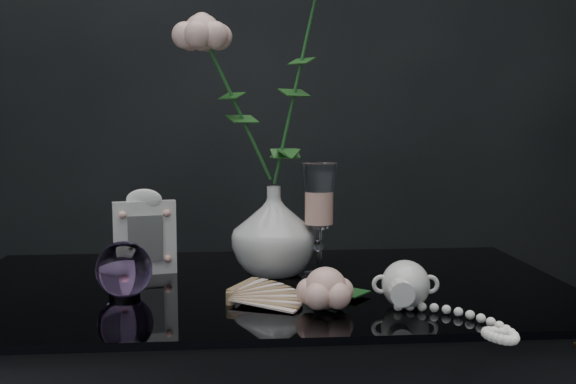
{
  "coord_description": "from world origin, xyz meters",
  "views": [
    {
      "loc": [
        -0.06,
        -1.09,
        1.05
      ],
      "look_at": [
        0.04,
        0.05,
        0.92
      ],
      "focal_mm": 42.0,
      "sensor_mm": 36.0,
      "label": 1
    }
  ],
  "objects_px": {
    "wine_glass": "(319,221)",
    "picture_frame": "(145,232)",
    "loose_rose": "(326,289)",
    "vase": "(274,231)",
    "paperweight": "(124,269)",
    "pearl_jar": "(406,282)"
  },
  "relations": [
    {
      "from": "wine_glass",
      "to": "picture_frame",
      "type": "height_order",
      "value": "wine_glass"
    },
    {
      "from": "picture_frame",
      "to": "loose_rose",
      "type": "height_order",
      "value": "picture_frame"
    },
    {
      "from": "wine_glass",
      "to": "picture_frame",
      "type": "distance_m",
      "value": 0.32
    },
    {
      "from": "loose_rose",
      "to": "picture_frame",
      "type": "bearing_deg",
      "value": 120.25
    },
    {
      "from": "picture_frame",
      "to": "wine_glass",
      "type": "bearing_deg",
      "value": -22.04
    },
    {
      "from": "picture_frame",
      "to": "vase",
      "type": "bearing_deg",
      "value": -17.52
    },
    {
      "from": "vase",
      "to": "paperweight",
      "type": "distance_m",
      "value": 0.29
    },
    {
      "from": "paperweight",
      "to": "loose_rose",
      "type": "relative_size",
      "value": 0.47
    },
    {
      "from": "picture_frame",
      "to": "paperweight",
      "type": "distance_m",
      "value": 0.16
    },
    {
      "from": "picture_frame",
      "to": "pearl_jar",
      "type": "relative_size",
      "value": 0.6
    },
    {
      "from": "wine_glass",
      "to": "paperweight",
      "type": "xyz_separation_m",
      "value": [
        -0.33,
        -0.1,
        -0.06
      ]
    },
    {
      "from": "vase",
      "to": "pearl_jar",
      "type": "xyz_separation_m",
      "value": [
        0.19,
        -0.23,
        -0.04
      ]
    },
    {
      "from": "loose_rose",
      "to": "vase",
      "type": "bearing_deg",
      "value": 85.87
    },
    {
      "from": "wine_glass",
      "to": "loose_rose",
      "type": "relative_size",
      "value": 1.08
    },
    {
      "from": "vase",
      "to": "pearl_jar",
      "type": "distance_m",
      "value": 0.3
    },
    {
      "from": "loose_rose",
      "to": "pearl_jar",
      "type": "relative_size",
      "value": 0.73
    },
    {
      "from": "picture_frame",
      "to": "pearl_jar",
      "type": "bearing_deg",
      "value": -42.99
    },
    {
      "from": "picture_frame",
      "to": "pearl_jar",
      "type": "distance_m",
      "value": 0.49
    },
    {
      "from": "wine_glass",
      "to": "vase",
      "type": "bearing_deg",
      "value": 157.81
    },
    {
      "from": "loose_rose",
      "to": "pearl_jar",
      "type": "distance_m",
      "value": 0.12
    },
    {
      "from": "loose_rose",
      "to": "wine_glass",
      "type": "bearing_deg",
      "value": 66.58
    },
    {
      "from": "wine_glass",
      "to": "loose_rose",
      "type": "xyz_separation_m",
      "value": [
        -0.02,
        -0.21,
        -0.07
      ]
    }
  ]
}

